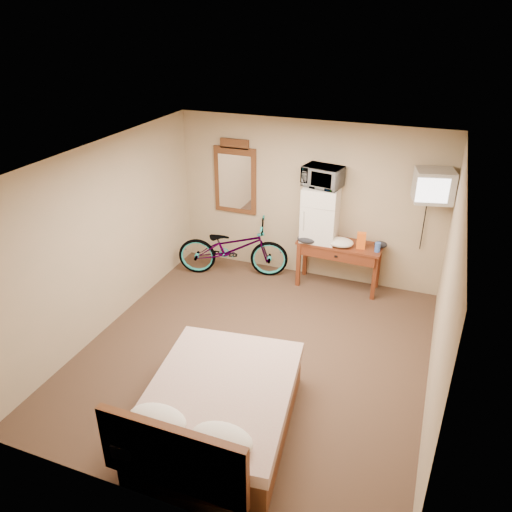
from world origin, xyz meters
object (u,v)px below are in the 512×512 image
(blue_cup, at_px, (378,247))
(bed, at_px, (217,410))
(mini_fridge, at_px, (320,213))
(crt_television, at_px, (434,186))
(wall_mirror, at_px, (235,178))
(desk, at_px, (339,251))
(bicycle, at_px, (233,248))
(microwave, at_px, (323,177))

(blue_cup, xyz_separation_m, bed, (-1.05, -3.32, -0.52))
(mini_fridge, height_order, bed, mini_fridge)
(crt_television, xyz_separation_m, bed, (-1.67, -3.40, -1.51))
(mini_fridge, xyz_separation_m, wall_mirror, (-1.47, 0.21, 0.33))
(mini_fridge, bearing_deg, crt_television, -1.56)
(blue_cup, relative_size, crt_television, 0.23)
(desk, xyz_separation_m, wall_mirror, (-1.81, 0.27, 0.87))
(mini_fridge, distance_m, bicycle, 1.54)
(microwave, xyz_separation_m, crt_television, (1.53, -0.04, 0.06))
(crt_television, bearing_deg, mini_fridge, 178.44)
(desk, relative_size, blue_cup, 8.92)
(microwave, height_order, bicycle, microwave)
(desk, height_order, blue_cup, blue_cup)
(microwave, height_order, crt_television, crt_television)
(wall_mirror, bearing_deg, microwave, -8.10)
(blue_cup, bearing_deg, crt_television, 7.90)
(blue_cup, height_order, crt_television, crt_television)
(blue_cup, bearing_deg, mini_fridge, 171.95)
(crt_television, distance_m, bed, 4.08)
(bicycle, relative_size, bed, 0.87)
(crt_television, relative_size, wall_mirror, 0.52)
(crt_television, distance_m, bicycle, 3.18)
(mini_fridge, bearing_deg, bicycle, -170.62)
(microwave, relative_size, crt_television, 0.87)
(wall_mirror, relative_size, bicycle, 0.68)
(microwave, bearing_deg, bicycle, -159.33)
(mini_fridge, relative_size, bicycle, 0.47)
(bed, bearing_deg, microwave, 87.57)
(crt_television, height_order, bicycle, crt_television)
(mini_fridge, relative_size, blue_cup, 5.84)
(bed, bearing_deg, desk, 81.90)
(microwave, height_order, blue_cup, microwave)
(bicycle, bearing_deg, microwave, -96.88)
(desk, distance_m, bicycle, 1.70)
(desk, distance_m, bed, 3.43)
(wall_mirror, xyz_separation_m, bicycle, (0.12, -0.43, -1.03))
(blue_cup, relative_size, wall_mirror, 0.12)
(desk, relative_size, bicycle, 0.72)
(mini_fridge, xyz_separation_m, bed, (-0.15, -3.44, -0.87))
(microwave, relative_size, bed, 0.27)
(blue_cup, height_order, wall_mirror, wall_mirror)
(blue_cup, bearing_deg, bicycle, -177.58)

